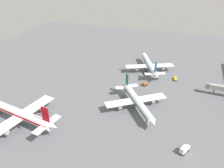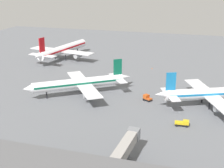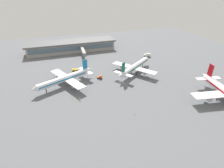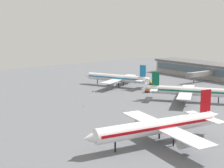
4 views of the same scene
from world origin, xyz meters
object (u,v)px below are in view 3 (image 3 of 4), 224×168
at_px(pushback_tractor, 75,70).
at_px(safety_cone_mid_apron, 72,99).
at_px(airplane_taxiing, 65,78).
at_px(baggage_tug, 100,77).
at_px(catering_truck, 147,55).
at_px(safety_cone_near_gate, 134,114).
at_px(airplane_at_gate, 135,67).
at_px(ground_crew_worker, 80,99).

relative_size(pushback_tractor, safety_cone_mid_apron, 7.57).
bearing_deg(airplane_taxiing, pushback_tractor, -138.18).
bearing_deg(airplane_taxiing, baggage_tug, 159.89).
bearing_deg(catering_truck, safety_cone_near_gate, 84.84).
bearing_deg(pushback_tractor, safety_cone_near_gate, 103.66).
height_order(catering_truck, pushback_tractor, catering_truck).
height_order(airplane_taxiing, pushback_tractor, airplane_taxiing).
distance_m(airplane_taxiing, catering_truck, 82.09).
distance_m(airplane_at_gate, baggage_tug, 27.19).
relative_size(airplane_at_gate, safety_cone_near_gate, 62.07).
height_order(ground_crew_worker, safety_cone_mid_apron, ground_crew_worker).
xyz_separation_m(pushback_tractor, ground_crew_worker, (3.02, 41.14, -0.12)).
height_order(baggage_tug, safety_cone_mid_apron, baggage_tug).
relative_size(catering_truck, safety_cone_near_gate, 9.74).
bearing_deg(baggage_tug, catering_truck, 60.09).
height_order(airplane_at_gate, ground_crew_worker, airplane_at_gate).
relative_size(catering_truck, pushback_tractor, 1.29).
relative_size(airplane_at_gate, catering_truck, 6.37).
xyz_separation_m(airplane_at_gate, safety_cone_mid_apron, (48.84, 21.27, -4.53)).
distance_m(baggage_tug, safety_cone_mid_apron, 29.64).
relative_size(catering_truck, safety_cone_mid_apron, 9.74).
distance_m(catering_truck, safety_cone_near_gate, 86.45).
bearing_deg(safety_cone_mid_apron, ground_crew_worker, 142.88).
bearing_deg(catering_truck, ground_crew_worker, 63.65).
bearing_deg(baggage_tug, airplane_at_gate, 34.29).
height_order(airplane_at_gate, safety_cone_near_gate, airplane_at_gate).
distance_m(airplane_taxiing, ground_crew_worker, 22.15).
bearing_deg(safety_cone_near_gate, pushback_tractor, -71.53).
distance_m(safety_cone_near_gate, safety_cone_mid_apron, 36.91).
bearing_deg(catering_truck, baggage_tug, 56.09).
relative_size(airplane_at_gate, baggage_tug, 9.95).
bearing_deg(safety_cone_near_gate, airplane_at_gate, -114.78).
distance_m(ground_crew_worker, safety_cone_near_gate, 31.95).
distance_m(airplane_taxiing, baggage_tug, 24.05).
distance_m(airplane_at_gate, safety_cone_near_gate, 50.34).
distance_m(catering_truck, pushback_tractor, 68.19).
relative_size(pushback_tractor, safety_cone_near_gate, 7.57).
xyz_separation_m(airplane_at_gate, catering_truck, (-25.53, -27.32, -3.14)).
xyz_separation_m(ground_crew_worker, safety_cone_near_gate, (-23.86, 21.25, -0.55)).
xyz_separation_m(catering_truck, ground_crew_worker, (70.40, 51.60, -0.85)).
height_order(catering_truck, safety_cone_near_gate, catering_truck).
bearing_deg(ground_crew_worker, baggage_tug, 177.23).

